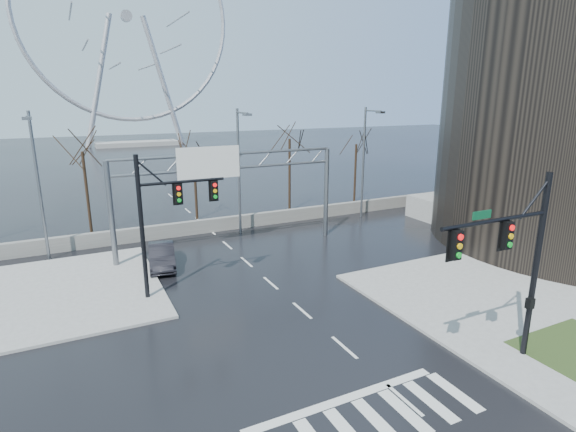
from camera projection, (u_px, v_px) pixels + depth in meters
ground at (344, 347)px, 20.01m from camera, size 260.00×260.00×0.00m
sidewalk_right_ext at (470, 288)px, 26.01m from camera, size 12.00×10.00×0.15m
sidewalk_far at (67, 291)px, 25.67m from camera, size 10.00×12.00×0.15m
tower_podium at (574, 214)px, 39.13m from camera, size 22.00×18.00×2.00m
barrier_wall at (211, 225)px, 37.20m from camera, size 52.00×0.50×1.10m
signal_mast_near at (517, 254)px, 17.47m from camera, size 5.52×0.41×8.00m
signal_mast_far at (163, 212)px, 24.02m from camera, size 4.72×0.41×8.00m
sign_gantry at (225, 180)px, 31.49m from camera, size 16.36×0.40×7.60m
streetlight_left at (37, 176)px, 29.10m from camera, size 0.50×2.55×10.00m
streetlight_mid at (240, 162)px, 35.11m from camera, size 0.50×2.55×10.00m
streetlight_right at (366, 154)px, 40.26m from camera, size 0.50×2.55×10.00m
tree_left at (83, 161)px, 34.99m from camera, size 3.75×3.75×7.50m
tree_center at (194, 163)px, 39.92m from camera, size 3.25×3.25×6.50m
tree_right at (290, 147)px, 42.65m from camera, size 3.90×3.90×7.80m
tree_far_right at (356, 151)px, 46.72m from camera, size 3.40×3.40×6.80m
ferris_wheel at (127, 25)px, 97.82m from camera, size 45.00×6.00×50.91m
car at (162, 256)px, 29.42m from camera, size 2.30×4.76×1.51m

